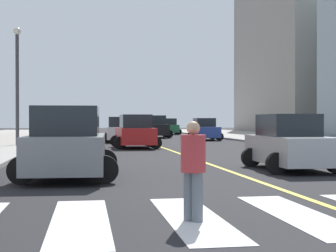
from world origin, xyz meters
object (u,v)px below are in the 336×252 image
Objects in this scene: car_red_fourth at (135,132)px; car_silver_seventh at (290,144)px; car_gray_second at (68,145)px; car_blue_sixth at (205,130)px; car_black_third at (156,127)px; car_white_fifth at (119,130)px; car_green_nearest at (169,127)px; street_lamp at (17,75)px; pedestrian_crossing at (193,166)px; fire_hydrant at (316,139)px.

car_red_fourth is 14.41m from car_silver_seventh.
car_blue_sixth is (10.05, 26.63, -0.08)m from car_gray_second.
car_red_fourth is (-3.57, -17.69, -0.07)m from car_black_third.
car_blue_sixth is (7.17, 3.23, -0.03)m from car_white_fifth.
car_white_fifth is at bearing -79.04° from car_silver_seventh.
street_lamp is at bearing 65.80° from car_green_nearest.
car_silver_seventh is (-3.08, -25.25, -0.00)m from car_blue_sixth.
car_blue_sixth is 1.01× the size of car_silver_seventh.
car_silver_seventh is at bearing -77.93° from car_white_fifth.
pedestrian_crossing is (-4.69, -39.41, -0.11)m from car_black_third.
car_black_third is at bearing 107.59° from fire_hydrant.
car_red_fourth is at bearing 60.48° from car_blue_sixth.
car_green_nearest is 1.00× the size of car_white_fifth.
car_black_third is at bearing 134.52° from pedestrian_crossing.
car_gray_second reaches higher than fire_hydrant.
car_silver_seventh is (4.09, -22.02, -0.03)m from car_white_fifth.
car_white_fifth is at bearing 73.53° from car_green_nearest.
car_blue_sixth is at bearing 25.77° from car_white_fifth.
car_blue_sixth is (0.18, -17.29, -0.02)m from car_green_nearest.
car_black_third is 1.18× the size of car_silver_seventh.
car_black_third is at bearing -61.92° from car_blue_sixth.
pedestrian_crossing is at bearing -68.84° from car_gray_second.
car_white_fifth is (-0.40, 8.09, -0.03)m from car_red_fourth.
pedestrian_crossing is at bearing 58.74° from car_silver_seventh.
car_silver_seventh is 9.16m from pedestrian_crossing.
pedestrian_crossing is at bearing 85.58° from car_black_third.
car_white_fifth is (2.88, 23.40, -0.04)m from car_gray_second.
car_gray_second is 6.77m from pedestrian_crossing.
car_black_third reaches higher than car_green_nearest.
car_green_nearest reaches higher than car_blue_sixth.
car_gray_second is 18.45m from fire_hydrant.
fire_hydrant is (9.96, -2.46, -0.32)m from car_red_fourth.
car_white_fifth is at bearing 134.47° from fire_hydrant.
car_gray_second is 17.73m from street_lamp.
pedestrian_crossing is (-4.81, -7.79, 0.03)m from car_silver_seventh.
car_green_nearest is 50.92m from pedestrian_crossing.
car_blue_sixth is 33.97m from pedestrian_crossing.
fire_hydrant is (11.08, 19.27, -0.29)m from pedestrian_crossing.
street_lamp is at bearing -55.67° from car_silver_seventh.
car_red_fourth is 13.19m from car_blue_sixth.
car_gray_second is at bearing 79.68° from car_green_nearest.
car_silver_seventh is at bearing -118.64° from fire_hydrant.
pedestrian_crossing is (-7.89, -33.04, 0.02)m from car_blue_sixth.
car_black_third is 1.12× the size of car_white_fifth.
car_silver_seventh is at bearing 13.74° from car_gray_second.
car_silver_seventh is 0.58× the size of street_lamp.
car_gray_second is 28.46m from car_blue_sixth.
car_white_fifth is 4.74× the size of fire_hydrant.
street_lamp reaches higher than car_gray_second.
car_green_nearest is 45.01m from car_gray_second.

